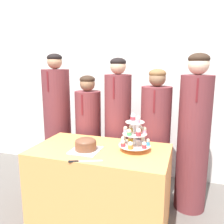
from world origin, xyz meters
The scene contains 10 objects.
wall_back centered at (0.00, 1.57, 1.35)m, with size 9.00×0.06×2.70m.
table centered at (0.00, 0.34, 0.38)m, with size 1.21×0.68×0.76m.
round_cake centered at (-0.10, 0.25, 0.82)m, with size 0.24×0.24×0.12m.
cake_knife centered at (-0.05, 0.03, 0.76)m, with size 0.25×0.12×0.01m.
cupcake_stand centered at (0.30, 0.39, 0.90)m, with size 0.27×0.27×0.32m.
student_0 centered at (-0.77, 0.90, 0.76)m, with size 0.32×0.32×1.62m.
student_1 centered at (-0.37, 0.90, 0.65)m, with size 0.29×0.30×1.38m.
student_2 centered at (-0.01, 0.90, 0.74)m, with size 0.29×0.29×1.57m.
student_3 centered at (0.41, 0.90, 0.68)m, with size 0.31×0.32×1.45m.
student_4 centered at (0.79, 0.90, 0.76)m, with size 0.32×0.32×1.60m.
Camera 1 is at (0.73, -1.52, 1.50)m, focal length 38.00 mm.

